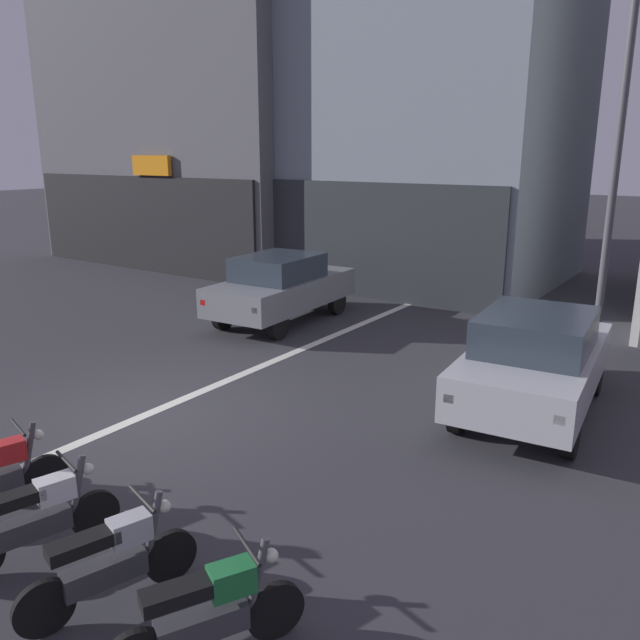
# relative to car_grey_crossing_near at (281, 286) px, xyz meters

# --- Properties ---
(ground_plane) EXTENTS (120.00, 120.00, 0.00)m
(ground_plane) POSITION_rel_car_grey_crossing_near_xyz_m (1.70, -5.65, -0.89)
(ground_plane) COLOR #333338
(lane_centre_line) EXTENTS (0.20, 18.00, 0.01)m
(lane_centre_line) POSITION_rel_car_grey_crossing_near_xyz_m (1.70, 0.35, -0.88)
(lane_centre_line) COLOR silver
(lane_centre_line) RESTS_ON ground
(building_corner_left) EXTENTS (10.92, 9.22, 11.87)m
(building_corner_left) POSITION_rel_car_grey_crossing_near_xyz_m (-8.37, 7.28, 5.04)
(building_corner_left) COLOR #56565B
(building_corner_left) RESTS_ON ground
(building_mid_block) EXTENTS (8.37, 7.75, 14.78)m
(building_mid_block) POSITION_rel_car_grey_crossing_near_xyz_m (0.23, 7.28, 6.49)
(building_mid_block) COLOR gray
(building_mid_block) RESTS_ON ground
(car_grey_crossing_near) EXTENTS (2.01, 4.20, 1.64)m
(car_grey_crossing_near) POSITION_rel_car_grey_crossing_near_xyz_m (0.00, 0.00, 0.00)
(car_grey_crossing_near) COLOR black
(car_grey_crossing_near) RESTS_ON ground
(car_silver_parked_kerbside) EXTENTS (2.11, 4.24, 1.64)m
(car_silver_parked_kerbside) POSITION_rel_car_grey_crossing_near_xyz_m (6.63, -2.12, 0.00)
(car_silver_parked_kerbside) COLOR black
(car_silver_parked_kerbside) RESTS_ON ground
(street_lamp) EXTENTS (0.36, 0.36, 7.36)m
(street_lamp) POSITION_rel_car_grey_crossing_near_xyz_m (7.01, 0.42, 3.55)
(street_lamp) COLOR #47474C
(street_lamp) RESTS_ON ground
(motorcycle_white_row_centre) EXTENTS (0.62, 1.63, 0.98)m
(motorcycle_white_row_centre) POSITION_rel_car_grey_crossing_near_xyz_m (3.65, -8.62, -0.43)
(motorcycle_white_row_centre) COLOR black
(motorcycle_white_row_centre) RESTS_ON ground
(motorcycle_silver_row_right_mid) EXTENTS (0.65, 1.62, 0.98)m
(motorcycle_silver_row_right_mid) POSITION_rel_car_grey_crossing_near_xyz_m (4.83, -8.65, -0.43)
(motorcycle_silver_row_right_mid) COLOR black
(motorcycle_silver_row_right_mid) RESTS_ON ground
(motorcycle_green_row_rightmost) EXTENTS (0.84, 1.51, 0.98)m
(motorcycle_green_row_rightmost) POSITION_rel_car_grey_crossing_near_xyz_m (6.02, -8.62, -0.43)
(motorcycle_green_row_rightmost) COLOR black
(motorcycle_green_row_rightmost) RESTS_ON ground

